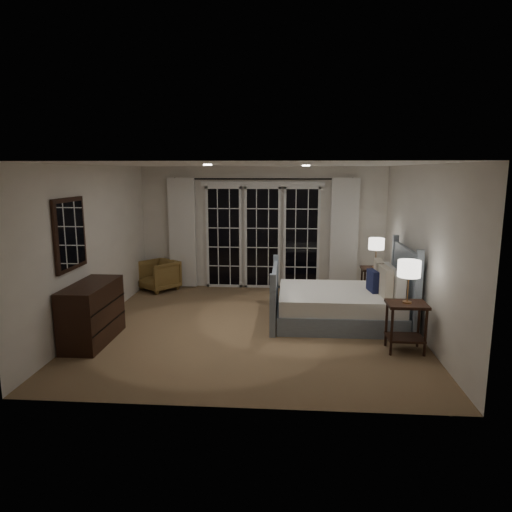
# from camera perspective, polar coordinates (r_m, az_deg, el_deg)

# --- Properties ---
(floor) EXTENTS (5.00, 5.00, 0.00)m
(floor) POSITION_cam_1_polar(r_m,az_deg,el_deg) (7.24, -0.37, -8.82)
(floor) COLOR olive
(floor) RESTS_ON ground
(ceiling) EXTENTS (5.00, 5.00, 0.00)m
(ceiling) POSITION_cam_1_polar(r_m,az_deg,el_deg) (6.83, -0.40, 11.37)
(ceiling) COLOR white
(ceiling) RESTS_ON wall_back
(wall_left) EXTENTS (0.02, 5.00, 2.50)m
(wall_left) POSITION_cam_1_polar(r_m,az_deg,el_deg) (7.55, -19.67, 1.15)
(wall_left) COLOR white
(wall_left) RESTS_ON floor
(wall_right) EXTENTS (0.02, 5.00, 2.50)m
(wall_right) POSITION_cam_1_polar(r_m,az_deg,el_deg) (7.18, 19.93, 0.68)
(wall_right) COLOR white
(wall_right) RESTS_ON floor
(wall_back) EXTENTS (5.00, 0.02, 2.50)m
(wall_back) POSITION_cam_1_polar(r_m,az_deg,el_deg) (9.40, 0.83, 3.51)
(wall_back) COLOR white
(wall_back) RESTS_ON floor
(wall_front) EXTENTS (5.00, 0.02, 2.50)m
(wall_front) POSITION_cam_1_polar(r_m,az_deg,el_deg) (4.50, -2.93, -4.33)
(wall_front) COLOR white
(wall_front) RESTS_ON floor
(french_doors) EXTENTS (2.50, 0.04, 2.20)m
(french_doors) POSITION_cam_1_polar(r_m,az_deg,el_deg) (9.38, 0.81, 2.51)
(french_doors) COLOR black
(french_doors) RESTS_ON wall_back
(curtain_rod) EXTENTS (3.50, 0.03, 0.03)m
(curtain_rod) POSITION_cam_1_polar(r_m,az_deg,el_deg) (9.23, 0.81, 9.61)
(curtain_rod) COLOR black
(curtain_rod) RESTS_ON wall_back
(curtain_left) EXTENTS (0.55, 0.10, 2.25)m
(curtain_left) POSITION_cam_1_polar(r_m,az_deg,el_deg) (9.53, -9.18, 2.87)
(curtain_left) COLOR silver
(curtain_left) RESTS_ON curtain_rod
(curtain_right) EXTENTS (0.55, 0.10, 2.25)m
(curtain_right) POSITION_cam_1_polar(r_m,az_deg,el_deg) (9.34, 10.95, 2.66)
(curtain_right) COLOR silver
(curtain_right) RESTS_ON curtain_rod
(downlight_a) EXTENTS (0.12, 0.12, 0.01)m
(downlight_a) POSITION_cam_1_polar(r_m,az_deg,el_deg) (7.42, 6.27, 11.17)
(downlight_a) COLOR white
(downlight_a) RESTS_ON ceiling
(downlight_b) EXTENTS (0.12, 0.12, 0.01)m
(downlight_b) POSITION_cam_1_polar(r_m,az_deg,el_deg) (6.51, -6.06, 11.26)
(downlight_b) COLOR white
(downlight_b) RESTS_ON ceiling
(bed) EXTENTS (2.12, 1.51, 1.23)m
(bed) POSITION_cam_1_polar(r_m,az_deg,el_deg) (7.50, 10.76, -5.79)
(bed) COLOR gray
(bed) RESTS_ON floor
(nightstand_left) EXTENTS (0.52, 0.42, 0.68)m
(nightstand_left) POSITION_cam_1_polar(r_m,az_deg,el_deg) (6.50, 18.24, -7.53)
(nightstand_left) COLOR black
(nightstand_left) RESTS_ON floor
(nightstand_right) EXTENTS (0.50, 0.40, 0.65)m
(nightstand_right) POSITION_cam_1_polar(r_m,az_deg,el_deg) (8.73, 14.61, -2.85)
(nightstand_right) COLOR black
(nightstand_right) RESTS_ON floor
(lamp_left) EXTENTS (0.30, 0.30, 0.58)m
(lamp_left) POSITION_cam_1_polar(r_m,az_deg,el_deg) (6.32, 18.60, -1.58)
(lamp_left) COLOR #B67F48
(lamp_left) RESTS_ON nightstand_left
(lamp_right) EXTENTS (0.28, 0.28, 0.55)m
(lamp_right) POSITION_cam_1_polar(r_m,az_deg,el_deg) (8.61, 14.82, 1.43)
(lamp_right) COLOR #B67F48
(lamp_right) RESTS_ON nightstand_right
(armchair) EXTENTS (0.94, 0.94, 0.62)m
(armchair) POSITION_cam_1_polar(r_m,az_deg,el_deg) (9.53, -12.05, -2.38)
(armchair) COLOR brown
(armchair) RESTS_ON floor
(dresser) EXTENTS (0.51, 1.20, 0.85)m
(dresser) POSITION_cam_1_polar(r_m,az_deg,el_deg) (6.92, -19.81, -6.71)
(dresser) COLOR black
(dresser) RESTS_ON floor
(mirror) EXTENTS (0.05, 0.85, 1.00)m
(mirror) POSITION_cam_1_polar(r_m,az_deg,el_deg) (6.79, -22.22, 2.55)
(mirror) COLOR black
(mirror) RESTS_ON wall_left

